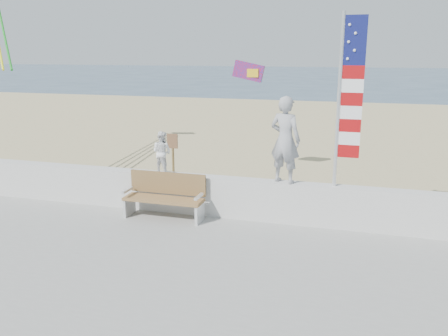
% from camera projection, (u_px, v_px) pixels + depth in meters
% --- Properties ---
extents(ground, '(220.00, 220.00, 0.00)m').
position_uv_depth(ground, '(187.00, 258.00, 9.02)').
color(ground, '#304961').
rests_on(ground, ground).
extents(sand, '(90.00, 40.00, 0.08)m').
position_uv_depth(sand, '(274.00, 157.00, 17.39)').
color(sand, tan).
rests_on(sand, ground).
extents(seawall, '(30.00, 0.35, 0.90)m').
position_uv_depth(seawall, '(218.00, 196.00, 10.73)').
color(seawall, silver).
rests_on(seawall, boardwalk).
extents(adult, '(0.78, 0.63, 1.85)m').
position_uv_depth(adult, '(285.00, 140.00, 9.99)').
color(adult, '#999A9F').
rests_on(adult, seawall).
extents(child, '(0.55, 0.48, 0.98)m').
position_uv_depth(child, '(162.00, 152.00, 10.87)').
color(child, white).
rests_on(child, seawall).
extents(bench, '(1.80, 0.57, 1.00)m').
position_uv_depth(bench, '(165.00, 195.00, 10.59)').
color(bench, olive).
rests_on(bench, boardwalk).
extents(flag, '(0.50, 0.08, 3.50)m').
position_uv_depth(flag, '(346.00, 94.00, 9.43)').
color(flag, silver).
rests_on(flag, seawall).
extents(parafoil_kite, '(0.97, 0.32, 0.65)m').
position_uv_depth(parafoil_kite, '(249.00, 71.00, 14.03)').
color(parafoil_kite, red).
rests_on(parafoil_kite, ground).
extents(sign, '(0.32, 0.07, 1.46)m').
position_uv_depth(sign, '(173.00, 154.00, 13.60)').
color(sign, brown).
rests_on(sign, sand).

